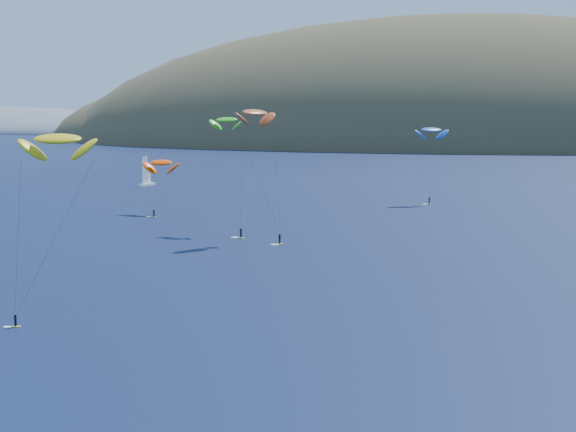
{
  "coord_description": "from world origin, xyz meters",
  "views": [
    {
      "loc": [
        27.91,
        -47.23,
        26.89
      ],
      "look_at": [
        0.57,
        80.0,
        9.0
      ],
      "focal_mm": 50.0,
      "sensor_mm": 36.0,
      "label": 1
    }
  ],
  "objects": [
    {
      "name": "kitesurfer_4",
      "position": [
        19.94,
        179.57,
        20.32
      ],
      "size": [
        10.18,
        8.17,
        22.94
      ],
      "rotation": [
        0.0,
        0.0,
        0.43
      ],
      "color": "#DCFA1B",
      "rests_on": "ground"
    },
    {
      "name": "sailboat",
      "position": [
        -76.14,
        207.83,
        0.94
      ],
      "size": [
        9.37,
        8.05,
        11.33
      ],
      "rotation": [
        0.0,
        0.0,
        -0.2
      ],
      "color": "white",
      "rests_on": "ground"
    },
    {
      "name": "kitesurfer_1",
      "position": [
        -45.75,
        143.23,
        12.76
      ],
      "size": [
        9.84,
        10.92,
        15.4
      ],
      "rotation": [
        0.0,
        0.0,
        -0.12
      ],
      "color": "#DCFA1B",
      "rests_on": "ground"
    },
    {
      "name": "kitesurfer_3",
      "position": [
        -21.61,
        120.07,
        23.87
      ],
      "size": [
        10.73,
        13.1,
        26.08
      ],
      "rotation": [
        0.0,
        0.0,
        -0.11
      ],
      "color": "#DCFA1B",
      "rests_on": "ground"
    },
    {
      "name": "kitesurfer_2",
      "position": [
        -21.68,
        45.52,
        22.78
      ],
      "size": [
        9.98,
        10.3,
        25.34
      ],
      "rotation": [
        0.0,
        0.0,
        0.36
      ],
      "color": "#DCFA1B",
      "rests_on": "ground"
    },
    {
      "name": "headland",
      "position": [
        -445.26,
        750.08,
        -3.36
      ],
      "size": [
        460.0,
        250.0,
        60.0
      ],
      "color": "slate",
      "rests_on": "ground"
    },
    {
      "name": "kitesurfer_9",
      "position": [
        -12.47,
        109.24,
        25.55
      ],
      "size": [
        11.32,
        11.01,
        28.19
      ],
      "rotation": [
        0.0,
        0.0,
        0.94
      ],
      "color": "#DCFA1B",
      "rests_on": "ground"
    },
    {
      "name": "island",
      "position": [
        39.4,
        562.36,
        -10.74
      ],
      "size": [
        730.0,
        300.0,
        210.0
      ],
      "color": "#3D3526",
      "rests_on": "ground"
    }
  ]
}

